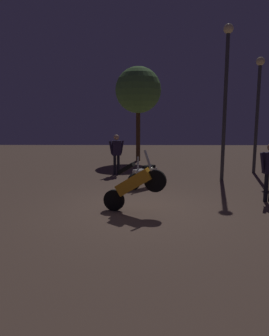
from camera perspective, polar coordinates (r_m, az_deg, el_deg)
ground_plane at (r=8.32m, az=0.65°, el=-7.61°), size 40.00×40.00×0.00m
motorcycle_orange_foreground at (r=7.86m, az=-0.11°, el=-2.99°), size 1.62×0.57×1.63m
motorcycle_white_parked_left at (r=10.83m, az=1.98°, el=-1.28°), size 1.22×1.26×1.11m
person_bystander_far at (r=13.22m, az=-3.34°, el=3.18°), size 0.66×0.34×1.72m
streetlamp_near at (r=12.48m, az=16.49°, el=14.38°), size 0.36×0.36×5.81m
streetlamp_far at (r=14.57m, az=21.80°, el=11.45°), size 0.36×0.36×4.95m
tree_left_bg at (r=17.64m, az=0.69°, el=14.10°), size 2.54×2.54×5.22m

